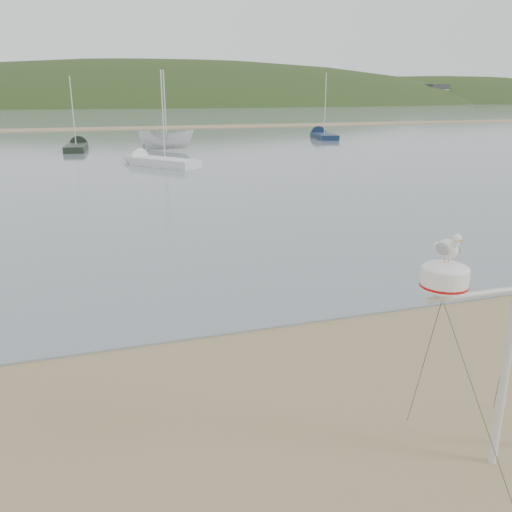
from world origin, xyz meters
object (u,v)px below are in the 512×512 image
object	(u,v)px
sailboat_white_near	(147,160)
sailboat_dark_mid	(78,146)
sailboat_blue_far	(320,135)
boat_white	(166,122)
mast_rig	(503,381)

from	to	relation	value
sailboat_white_near	sailboat_dark_mid	xyz separation A→B (m)	(-4.22, 12.36, 0.00)
sailboat_blue_far	sailboat_dark_mid	bearing A→B (deg)	-168.45
boat_white	sailboat_blue_far	size ratio (longest dim) A/B	0.62
boat_white	sailboat_blue_far	world-z (taller)	sailboat_blue_far
boat_white	mast_rig	bearing A→B (deg)	-162.65
sailboat_white_near	mast_rig	bearing A→B (deg)	-89.49
mast_rig	sailboat_blue_far	size ratio (longest dim) A/B	0.69
sailboat_blue_far	sailboat_dark_mid	world-z (taller)	sailboat_blue_far
boat_white	sailboat_dark_mid	world-z (taller)	sailboat_dark_mid
boat_white	sailboat_dark_mid	size ratio (longest dim) A/B	0.70
boat_white	sailboat_white_near	xyz separation A→B (m)	(-2.68, -8.38, -2.03)
sailboat_blue_far	boat_white	bearing A→B (deg)	-153.17
mast_rig	sailboat_dark_mid	world-z (taller)	sailboat_dark_mid
boat_white	sailboat_white_near	bearing A→B (deg)	-177.01
mast_rig	boat_white	world-z (taller)	mast_rig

